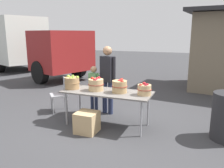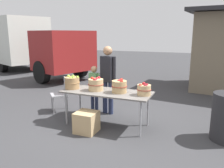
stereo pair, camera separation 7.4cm
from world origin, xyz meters
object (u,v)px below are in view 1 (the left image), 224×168
at_px(market_table, 107,94).
at_px(produce_crate, 87,122).
at_px(apple_basket_green_0, 72,83).
at_px(apple_basket_red_2, 144,89).
at_px(apple_basket_red_0, 96,84).
at_px(folding_chair, 61,92).
at_px(apple_basket_red_1, 120,86).
at_px(vendor_adult, 108,75).
at_px(child_customer, 94,86).
at_px(box_truck, 20,42).

height_order(market_table, produce_crate, market_table).
relative_size(apple_basket_green_0, apple_basket_red_2, 1.17).
height_order(apple_basket_red_2, produce_crate, apple_basket_red_2).
xyz_separation_m(apple_basket_red_0, folding_chair, (-1.16, 0.40, -0.38)).
distance_m(apple_basket_red_1, produce_crate, 0.98).
xyz_separation_m(apple_basket_red_2, vendor_adult, (-1.07, 0.68, 0.11)).
bearing_deg(apple_basket_red_2, apple_basket_red_1, 179.59).
bearing_deg(apple_basket_red_1, folding_chair, 167.47).
xyz_separation_m(market_table, child_customer, (-0.60, 0.61, -0.01)).
bearing_deg(folding_chair, produce_crate, 10.16).
height_order(apple_basket_red_0, folding_chair, apple_basket_red_0).
relative_size(apple_basket_red_2, child_customer, 0.24).
distance_m(apple_basket_green_0, folding_chair, 0.83).
distance_m(apple_basket_red_2, produce_crate, 1.32).
relative_size(market_table, apple_basket_red_1, 5.83).
xyz_separation_m(apple_basket_red_1, child_customer, (-0.88, 0.59, -0.19)).
distance_m(apple_basket_red_1, box_truck, 8.79).
bearing_deg(market_table, folding_chair, 164.35).
xyz_separation_m(apple_basket_green_0, apple_basket_red_0, (0.56, 0.04, -0.00)).
distance_m(apple_basket_red_0, child_customer, 0.74).
distance_m(market_table, apple_basket_red_0, 0.31).
height_order(apple_basket_red_1, vendor_adult, vendor_adult).
xyz_separation_m(child_customer, folding_chair, (-0.81, -0.22, -0.18)).
relative_size(apple_basket_green_0, folding_chair, 0.39).
xyz_separation_m(apple_basket_red_0, produce_crate, (0.02, -0.48, -0.68)).
height_order(apple_basket_red_1, apple_basket_red_2, apple_basket_red_1).
bearing_deg(folding_chair, child_customer, 62.26).
bearing_deg(child_customer, vendor_adult, -159.16).
distance_m(apple_basket_red_2, child_customer, 1.53).
height_order(market_table, apple_basket_green_0, apple_basket_green_0).
bearing_deg(market_table, child_customer, 134.41).
bearing_deg(vendor_adult, box_truck, -22.59).
xyz_separation_m(apple_basket_red_0, apple_basket_red_1, (0.53, 0.02, -0.00)).
height_order(market_table, folding_chair, folding_chair).
xyz_separation_m(vendor_adult, folding_chair, (-1.14, -0.30, -0.47)).
xyz_separation_m(apple_basket_green_0, box_truck, (-6.10, 5.08, 0.60)).
bearing_deg(apple_basket_red_0, apple_basket_red_1, 2.54).
relative_size(vendor_adult, folding_chair, 1.93).
xyz_separation_m(vendor_adult, child_customer, (-0.33, -0.08, -0.28)).
height_order(apple_basket_red_1, box_truck, box_truck).
bearing_deg(apple_basket_green_0, vendor_adult, 53.72).
bearing_deg(child_customer, apple_basket_green_0, 79.99).
distance_m(market_table, child_customer, 0.86).
relative_size(apple_basket_red_2, box_truck, 0.04).
bearing_deg(folding_chair, apple_basket_red_2, 37.30).
relative_size(box_truck, folding_chair, 9.25).
bearing_deg(vendor_adult, apple_basket_red_1, 139.79).
height_order(apple_basket_green_0, apple_basket_red_1, apple_basket_green_0).
bearing_deg(market_table, apple_basket_red_1, 3.96).
height_order(vendor_adult, box_truck, box_truck).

